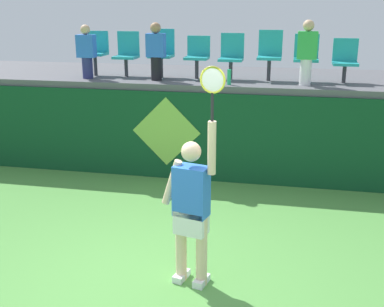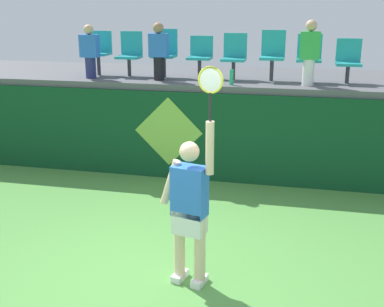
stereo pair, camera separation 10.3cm
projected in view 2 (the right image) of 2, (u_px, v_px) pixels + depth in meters
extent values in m
plane|color=#519342|center=(149.00, 283.00, 5.71)|extent=(40.00, 40.00, 0.00)
cube|color=#0F4223|center=(208.00, 137.00, 8.86)|extent=(13.93, 0.20, 1.62)
cube|color=#56565B|center=(222.00, 78.00, 9.88)|extent=(13.93, 2.85, 0.12)
cube|color=white|center=(180.00, 276.00, 5.79)|extent=(0.18, 0.28, 0.08)
cube|color=white|center=(200.00, 281.00, 5.68)|extent=(0.18, 0.28, 0.08)
cylinder|color=beige|center=(180.00, 247.00, 5.68)|extent=(0.13, 0.13, 0.85)
cylinder|color=beige|center=(200.00, 251.00, 5.57)|extent=(0.13, 0.13, 0.85)
cube|color=white|center=(190.00, 222.00, 5.52)|extent=(0.40, 0.30, 0.28)
cube|color=blue|center=(189.00, 191.00, 5.41)|extent=(0.42, 0.30, 0.58)
sphere|color=beige|center=(189.00, 152.00, 5.28)|extent=(0.22, 0.22, 0.22)
cylinder|color=beige|center=(170.00, 182.00, 5.49)|extent=(0.27, 0.15, 0.55)
cylinder|color=beige|center=(210.00, 148.00, 5.16)|extent=(0.09, 0.09, 0.58)
cylinder|color=black|center=(210.00, 107.00, 5.03)|extent=(0.03, 0.03, 0.30)
torus|color=gold|center=(211.00, 80.00, 4.95)|extent=(0.28, 0.09, 0.28)
ellipsoid|color=silver|center=(211.00, 80.00, 4.95)|extent=(0.24, 0.07, 0.24)
cylinder|color=#26B272|center=(231.00, 77.00, 8.62)|extent=(0.07, 0.07, 0.27)
cylinder|color=#38383D|center=(99.00, 65.00, 9.75)|extent=(0.07, 0.07, 0.40)
cube|color=teal|center=(98.00, 54.00, 9.68)|extent=(0.44, 0.42, 0.05)
cube|color=teal|center=(101.00, 41.00, 9.79)|extent=(0.44, 0.04, 0.41)
cylinder|color=#38383D|center=(129.00, 67.00, 9.62)|extent=(0.07, 0.07, 0.35)
cube|color=teal|center=(129.00, 57.00, 9.57)|extent=(0.44, 0.42, 0.05)
cube|color=teal|center=(132.00, 43.00, 9.67)|extent=(0.44, 0.04, 0.46)
cylinder|color=#38383D|center=(164.00, 67.00, 9.47)|extent=(0.07, 0.07, 0.38)
cube|color=teal|center=(164.00, 56.00, 9.41)|extent=(0.44, 0.42, 0.05)
cube|color=teal|center=(166.00, 41.00, 9.51)|extent=(0.44, 0.04, 0.48)
cylinder|color=#38383D|center=(200.00, 69.00, 9.33)|extent=(0.07, 0.07, 0.36)
cube|color=teal|center=(200.00, 58.00, 9.27)|extent=(0.44, 0.42, 0.05)
cube|color=teal|center=(202.00, 46.00, 9.38)|extent=(0.44, 0.04, 0.38)
cylinder|color=#38383D|center=(233.00, 70.00, 9.19)|extent=(0.07, 0.07, 0.35)
cube|color=teal|center=(234.00, 60.00, 9.13)|extent=(0.44, 0.42, 0.05)
cube|color=teal|center=(235.00, 45.00, 9.24)|extent=(0.44, 0.04, 0.45)
cylinder|color=#38383D|center=(272.00, 70.00, 9.04)|extent=(0.07, 0.07, 0.39)
cube|color=teal|center=(272.00, 58.00, 8.97)|extent=(0.44, 0.42, 0.05)
cube|color=teal|center=(274.00, 43.00, 9.07)|extent=(0.44, 0.04, 0.47)
cylinder|color=#38383D|center=(308.00, 72.00, 8.90)|extent=(0.07, 0.07, 0.37)
cube|color=teal|center=(309.00, 60.00, 8.84)|extent=(0.44, 0.42, 0.05)
cube|color=teal|center=(310.00, 46.00, 8.95)|extent=(0.44, 0.04, 0.43)
cylinder|color=#38383D|center=(347.00, 74.00, 8.77)|extent=(0.07, 0.07, 0.32)
cube|color=teal|center=(348.00, 64.00, 8.71)|extent=(0.44, 0.42, 0.05)
cube|color=teal|center=(349.00, 50.00, 8.82)|extent=(0.44, 0.04, 0.41)
cylinder|color=navy|center=(91.00, 68.00, 9.39)|extent=(0.20, 0.20, 0.40)
cube|color=blue|center=(89.00, 46.00, 9.27)|extent=(0.34, 0.20, 0.42)
sphere|color=#DBAD84|center=(88.00, 30.00, 9.18)|extent=(0.18, 0.18, 0.18)
cylinder|color=white|center=(308.00, 72.00, 8.54)|extent=(0.20, 0.20, 0.45)
cube|color=green|center=(310.00, 45.00, 8.41)|extent=(0.34, 0.20, 0.47)
sphere|color=#DBAD84|center=(311.00, 25.00, 8.31)|extent=(0.19, 0.19, 0.19)
cylinder|color=black|center=(159.00, 69.00, 9.14)|extent=(0.20, 0.20, 0.43)
cube|color=blue|center=(159.00, 45.00, 9.01)|extent=(0.34, 0.20, 0.42)
sphere|color=#A87A56|center=(158.00, 28.00, 8.92)|extent=(0.20, 0.20, 0.20)
cube|color=#0F4223|center=(169.00, 178.00, 9.15)|extent=(0.90, 0.01, 0.00)
plane|color=#8CC64C|center=(168.00, 132.00, 8.88)|extent=(1.27, 0.00, 1.27)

